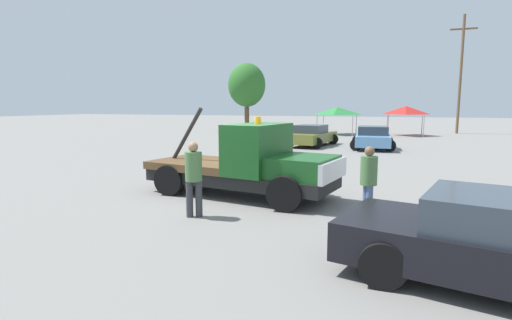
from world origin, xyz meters
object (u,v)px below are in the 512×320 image
(canopy_tent_red, at_px, (406,110))
(person_near_truck, at_px, (369,178))
(parked_car_olive, at_px, (312,136))
(tow_truck, at_px, (250,165))
(parked_car_skyblue, at_px, (373,138))
(parked_car_orange, at_px, (264,134))
(utility_pole, at_px, (461,72))
(tree_left, at_px, (247,85))
(person_at_hood, at_px, (194,174))
(canopy_tent_green, at_px, (337,111))

(canopy_tent_red, bearing_deg, person_near_truck, -92.07)
(parked_car_olive, bearing_deg, tow_truck, -166.22)
(parked_car_olive, height_order, parked_car_skyblue, same)
(tow_truck, height_order, parked_car_orange, tow_truck)
(utility_pole, bearing_deg, tree_left, -174.85)
(parked_car_orange, bearing_deg, parked_car_skyblue, -94.92)
(tow_truck, distance_m, person_at_hood, 2.41)
(person_at_hood, distance_m, utility_pole, 33.99)
(parked_car_skyblue, xyz_separation_m, canopy_tent_green, (-3.73, 10.86, 1.41))
(canopy_tent_green, height_order, tree_left, tree_left)
(person_near_truck, bearing_deg, utility_pole, 56.98)
(person_near_truck, relative_size, utility_pole, 0.16)
(person_at_hood, xyz_separation_m, utility_pole, (9.28, 32.39, 4.49))
(parked_car_orange, relative_size, tree_left, 0.68)
(canopy_tent_green, xyz_separation_m, tree_left, (-9.73, 3.15, 2.50))
(canopy_tent_green, xyz_separation_m, canopy_tent_red, (5.60, 0.71, 0.07))
(parked_car_skyblue, relative_size, utility_pole, 0.44)
(tree_left, bearing_deg, parked_car_olive, -54.67)
(person_near_truck, xyz_separation_m, utility_pole, (5.47, 31.32, 4.53))
(parked_car_olive, height_order, tree_left, tree_left)
(parked_car_orange, height_order, parked_car_skyblue, same)
(tree_left, distance_m, utility_pole, 19.92)
(canopy_tent_green, height_order, canopy_tent_red, canopy_tent_red)
(parked_car_skyblue, bearing_deg, tow_truck, 166.29)
(person_near_truck, distance_m, person_at_hood, 3.95)
(tow_truck, distance_m, parked_car_orange, 16.01)
(person_at_hood, xyz_separation_m, canopy_tent_green, (-0.82, 27.46, 1.05))
(person_near_truck, height_order, utility_pole, utility_pole)
(parked_car_orange, xyz_separation_m, tree_left, (-6.28, 12.96, 3.92))
(canopy_tent_green, distance_m, utility_pole, 11.75)
(person_at_hood, distance_m, parked_car_olive, 16.93)
(tow_truck, bearing_deg, person_at_hood, -92.06)
(person_at_hood, xyz_separation_m, canopy_tent_red, (4.79, 28.17, 1.12))
(person_near_truck, relative_size, canopy_tent_red, 0.58)
(tow_truck, height_order, parked_car_skyblue, tow_truck)
(parked_car_skyblue, distance_m, canopy_tent_red, 11.81)
(canopy_tent_red, distance_m, utility_pole, 7.02)
(parked_car_olive, height_order, canopy_tent_green, canopy_tent_green)
(parked_car_olive, bearing_deg, canopy_tent_red, -17.91)
(parked_car_orange, relative_size, canopy_tent_red, 1.62)
(utility_pole, bearing_deg, parked_car_orange, -132.57)
(person_at_hood, bearing_deg, person_near_truck, -103.56)
(canopy_tent_red, bearing_deg, canopy_tent_green, -172.82)
(canopy_tent_red, bearing_deg, tow_truck, -99.48)
(tow_truck, xyz_separation_m, parked_car_olive, (-1.31, 14.55, -0.25))
(tree_left, bearing_deg, canopy_tent_red, -9.04)
(parked_car_olive, bearing_deg, tree_left, 43.96)
(tow_truck, relative_size, parked_car_orange, 1.24)
(parked_car_skyblue, bearing_deg, tree_left, 39.82)
(parked_car_olive, height_order, canopy_tent_red, canopy_tent_red)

